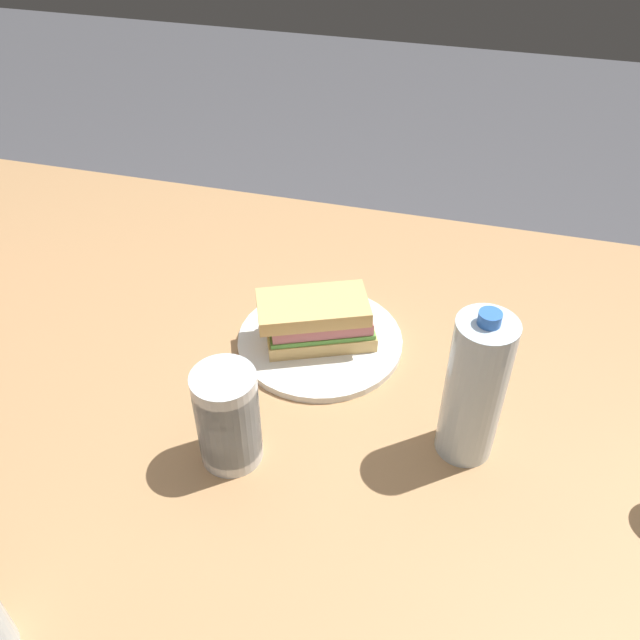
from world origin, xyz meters
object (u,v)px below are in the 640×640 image
at_px(dining_table, 256,424).
at_px(plastic_cup_stack, 228,417).
at_px(paper_plate, 320,341).
at_px(sandwich, 318,320).
at_px(water_bottle_tall, 475,389).

height_order(dining_table, plastic_cup_stack, plastic_cup_stack).
relative_size(paper_plate, plastic_cup_stack, 1.78).
height_order(paper_plate, plastic_cup_stack, plastic_cup_stack).
relative_size(paper_plate, sandwich, 1.33).
bearing_deg(dining_table, plastic_cup_stack, 95.91).
xyz_separation_m(paper_plate, water_bottle_tall, (-0.24, 0.15, 0.11)).
height_order(paper_plate, water_bottle_tall, water_bottle_tall).
distance_m(sandwich, water_bottle_tall, 0.29).
xyz_separation_m(sandwich, water_bottle_tall, (-0.25, 0.15, 0.06)).
distance_m(paper_plate, water_bottle_tall, 0.31).
bearing_deg(plastic_cup_stack, water_bottle_tall, -162.65).
xyz_separation_m(dining_table, plastic_cup_stack, (-0.01, 0.12, 0.15)).
relative_size(sandwich, plastic_cup_stack, 1.34).
bearing_deg(paper_plate, dining_table, 60.62).
bearing_deg(sandwich, plastic_cup_stack, 77.16).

